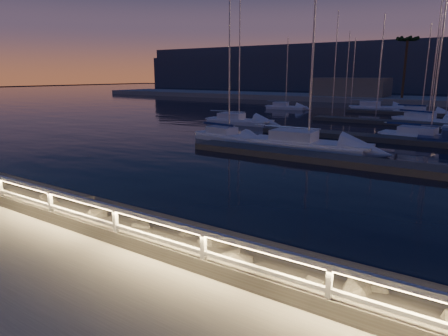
{
  "coord_description": "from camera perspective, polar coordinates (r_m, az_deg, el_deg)",
  "views": [
    {
      "loc": [
        6.19,
        -6.85,
        4.53
      ],
      "look_at": [
        -1.12,
        4.0,
        1.46
      ],
      "focal_mm": 32.0,
      "sensor_mm": 36.0,
      "label": 1
    }
  ],
  "objects": [
    {
      "name": "sailboat_j",
      "position": [
        42.62,
        1.92,
        6.86
      ],
      "size": [
        7.43,
        2.74,
        12.4
      ],
      "rotation": [
        0.0,
        0.0,
        0.07
      ],
      "color": "white",
      "rests_on": "ground"
    },
    {
      "name": "sailboat_i",
      "position": [
        61.67,
        8.66,
        8.66
      ],
      "size": [
        6.31,
        2.85,
        10.45
      ],
      "rotation": [
        0.0,
        0.0,
        0.18
      ],
      "color": "white",
      "rests_on": "ground"
    },
    {
      "name": "distant_hills",
      "position": [
        143.37,
        23.13,
        12.27
      ],
      "size": [
        230.0,
        37.5,
        18.0
      ],
      "color": "#353F53",
      "rests_on": "ground"
    },
    {
      "name": "riprap",
      "position": [
        10.72,
        2.25,
        -12.9
      ],
      "size": [
        30.44,
        2.54,
        1.24
      ],
      "color": "#666357",
      "rests_on": "ground"
    },
    {
      "name": "sailboat_k",
      "position": [
        48.06,
        26.93,
        6.15
      ],
      "size": [
        7.71,
        4.88,
        12.75
      ],
      "rotation": [
        0.0,
        0.0,
        -0.41
      ],
      "color": "white",
      "rests_on": "ground"
    },
    {
      "name": "floating_docks",
      "position": [
        40.14,
        24.92,
        4.93
      ],
      "size": [
        22.0,
        36.0,
        0.4
      ],
      "color": "#5C554C",
      "rests_on": "ground"
    },
    {
      "name": "sailboat_f",
      "position": [
        28.57,
        11.52,
        3.55
      ],
      "size": [
        8.65,
        3.11,
        14.48
      ],
      "rotation": [
        0.0,
        0.0,
        0.06
      ],
      "color": "white",
      "rests_on": "ground"
    },
    {
      "name": "sailboat_g",
      "position": [
        35.33,
        27.05,
        4.09
      ],
      "size": [
        7.71,
        3.04,
        12.75
      ],
      "rotation": [
        0.0,
        0.0,
        -0.1
      ],
      "color": "white",
      "rests_on": "ground"
    },
    {
      "name": "harbor_water",
      "position": [
        38.96,
        24.52,
        3.91
      ],
      "size": [
        400.0,
        440.0,
        0.6
      ],
      "color": "black",
      "rests_on": "ground"
    },
    {
      "name": "palm_left",
      "position": [
        80.32,
        24.73,
        16.06
      ],
      "size": [
        3.0,
        3.0,
        11.2
      ],
      "color": "brown",
      "rests_on": "ground"
    },
    {
      "name": "sailboat_n",
      "position": [
        58.21,
        26.21,
        7.21
      ],
      "size": [
        6.85,
        2.7,
        11.37
      ],
      "rotation": [
        0.0,
        0.0,
        -0.11
      ],
      "color": "white",
      "rests_on": "ground"
    },
    {
      "name": "sailboat_a",
      "position": [
        31.75,
        0.52,
        4.65
      ],
      "size": [
        6.48,
        2.85,
        10.73
      ],
      "rotation": [
        0.0,
        0.0,
        -0.16
      ],
      "color": "white",
      "rests_on": "ground"
    },
    {
      "name": "guard_rail",
      "position": [
        10.01,
        -7.93,
        -8.96
      ],
      "size": [
        44.11,
        0.12,
        1.06
      ],
      "color": "silver",
      "rests_on": "ground"
    },
    {
      "name": "ground",
      "position": [
        10.29,
        -7.49,
        -13.04
      ],
      "size": [
        400.0,
        400.0,
        0.0
      ],
      "primitive_type": "plane",
      "color": "#A9A699",
      "rests_on": "ground"
    },
    {
      "name": "sailboat_m",
      "position": [
        63.01,
        20.82,
        8.12
      ],
      "size": [
        8.18,
        4.38,
        13.51
      ],
      "rotation": [
        0.0,
        0.0,
        0.28
      ],
      "color": "white",
      "rests_on": "ground"
    }
  ]
}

